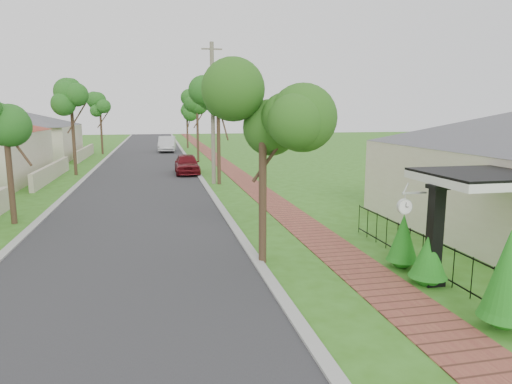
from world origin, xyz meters
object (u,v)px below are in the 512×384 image
object	(u,v)px
parked_car_red	(187,164)
parked_car_white	(167,144)
near_tree	(263,119)
station_clock	(405,205)
porch_post	(434,241)
utility_pole	(213,113)

from	to	relation	value
parked_car_red	parked_car_white	world-z (taller)	parked_car_white
near_tree	station_clock	xyz separation A→B (m)	(3.15, -2.10, -2.09)
porch_post	station_clock	bearing A→B (deg)	146.29
parked_car_white	utility_pole	size ratio (longest dim) A/B	0.60
parked_car_white	utility_pole	xyz separation A→B (m)	(2.22, -23.06, 3.33)
parked_car_red	near_tree	distance (m)	19.74
parked_car_red	station_clock	distance (m)	21.94
utility_pole	parked_car_white	bearing A→B (deg)	95.49
parked_car_red	parked_car_white	bearing A→B (deg)	93.26
parked_car_white	parked_car_red	bearing A→B (deg)	-83.63
utility_pole	station_clock	xyz separation A→B (m)	(2.73, -16.88, -2.19)
porch_post	near_tree	bearing A→B (deg)	146.31
parked_car_white	porch_post	bearing A→B (deg)	-78.71
parked_car_white	station_clock	distance (m)	40.26
parked_car_red	station_clock	xyz separation A→B (m)	(4.02, -21.54, 1.26)
parked_car_white	near_tree	world-z (taller)	near_tree
parked_car_white	station_clock	xyz separation A→B (m)	(4.95, -39.94, 1.14)
parked_car_red	porch_post	bearing A→B (deg)	-77.77
near_tree	station_clock	distance (m)	4.32
parked_car_white	utility_pole	distance (m)	23.41
near_tree	parked_car_red	bearing A→B (deg)	92.55
porch_post	utility_pole	bearing A→B (deg)	100.91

